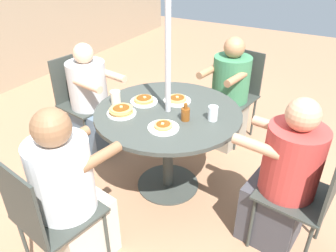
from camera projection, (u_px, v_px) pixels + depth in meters
ground_plane at (168, 184)px, 2.98m from camera, size 12.00×12.00×0.00m
patio_table at (168, 124)px, 2.65m from camera, size 1.17×1.17×0.76m
umbrella_pole at (168, 72)px, 2.43m from camera, size 0.04×0.04×2.17m
patio_chair_north at (45, 213)px, 1.93m from camera, size 0.51×0.51×0.94m
diner_north at (70, 198)px, 2.06m from camera, size 0.54×0.44×1.18m
patio_chair_east at (310, 191)px, 2.10m from camera, size 0.50×0.50×0.94m
diner_east at (282, 182)px, 2.20m from camera, size 0.42×0.56×1.16m
patio_chair_south at (237, 89)px, 3.47m from camera, size 0.51×0.51×0.94m
diner_south at (228, 98)px, 3.37m from camera, size 0.57×0.44×1.13m
patio_chair_west at (80, 96)px, 3.33m from camera, size 0.51×0.51×0.94m
diner_west at (92, 105)px, 3.25m from camera, size 0.44×0.58×1.12m
pancake_plate_a at (163, 127)px, 2.35m from camera, size 0.23×0.23×0.05m
pancake_plate_b at (121, 111)px, 2.54m from camera, size 0.23×0.23×0.06m
pancake_plate_c at (177, 100)px, 2.73m from camera, size 0.23×0.23×0.05m
pancake_plate_d at (144, 100)px, 2.72m from camera, size 0.23×0.23×0.05m
syrup_bottle at (186, 114)px, 2.44m from camera, size 0.09×0.07×0.14m
coffee_cup at (116, 97)px, 2.68m from camera, size 0.08×0.08×0.11m
drinking_glass_a at (213, 113)px, 2.44m from camera, size 0.07×0.07×0.11m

